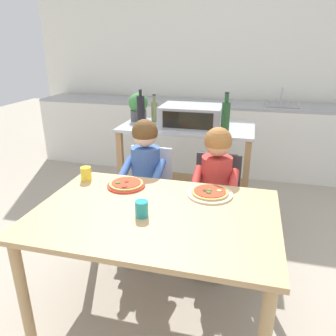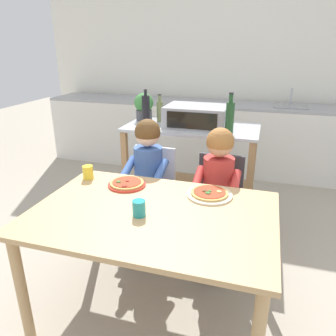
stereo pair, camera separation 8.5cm
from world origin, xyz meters
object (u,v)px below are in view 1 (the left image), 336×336
(child_in_red_shirt, at_px, (215,182))
(drinking_cup_teal, at_px, (142,209))
(toaster_oven, at_px, (192,116))
(dining_table, at_px, (155,226))
(drinking_cup_yellow, at_px, (86,174))
(kitchen_island_cart, at_px, (186,157))
(pizza_plate_cream, at_px, (210,193))
(bottle_squat_spirits, at_px, (141,110))
(bottle_dark_olive_oil, at_px, (154,110))
(child_in_blue_striped_shirt, at_px, (144,172))
(bottle_brown_beer, at_px, (226,117))
(pizza_plate_red_rimmed, at_px, (126,184))
(potted_herb_plant, at_px, (138,106))
(dining_chair_left, at_px, (149,190))
(dining_chair_right, at_px, (216,200))

(child_in_red_shirt, height_order, drinking_cup_teal, child_in_red_shirt)
(toaster_oven, height_order, child_in_red_shirt, toaster_oven)
(dining_table, bearing_deg, drinking_cup_yellow, 151.48)
(kitchen_island_cart, bearing_deg, toaster_oven, -4.35)
(pizza_plate_cream, relative_size, drinking_cup_yellow, 3.04)
(dining_table, bearing_deg, bottle_squat_spirits, 111.83)
(bottle_dark_olive_oil, xyz_separation_m, drinking_cup_yellow, (-0.18, -1.06, -0.24))
(child_in_blue_striped_shirt, bearing_deg, dining_table, -66.42)
(bottle_brown_beer, bearing_deg, pizza_plate_cream, -90.73)
(kitchen_island_cart, distance_m, toaster_oven, 0.39)
(drinking_cup_teal, bearing_deg, dining_table, 50.64)
(pizza_plate_red_rimmed, bearing_deg, bottle_squat_spirits, 102.34)
(bottle_brown_beer, distance_m, bottle_squat_spirits, 0.77)
(potted_herb_plant, relative_size, child_in_red_shirt, 0.25)
(child_in_blue_striped_shirt, height_order, drinking_cup_yellow, child_in_blue_striped_shirt)
(child_in_blue_striped_shirt, bearing_deg, pizza_plate_cream, -32.29)
(bottle_dark_olive_oil, bearing_deg, child_in_blue_striped_shirt, -80.17)
(bottle_squat_spirits, xyz_separation_m, child_in_red_shirt, (0.75, -0.60, -0.37))
(kitchen_island_cart, relative_size, drinking_cup_teal, 13.19)
(kitchen_island_cart, distance_m, pizza_plate_red_rimmed, 1.03)
(kitchen_island_cart, distance_m, potted_herb_plant, 0.66)
(pizza_plate_red_rimmed, bearing_deg, drinking_cup_teal, -57.21)
(bottle_brown_beer, bearing_deg, drinking_cup_yellow, -139.04)
(dining_table, relative_size, pizza_plate_red_rimmed, 5.45)
(pizza_plate_cream, bearing_deg, child_in_blue_striped_shirt, 147.71)
(toaster_oven, height_order, dining_table, toaster_oven)
(drinking_cup_teal, bearing_deg, pizza_plate_cream, 48.01)
(dining_chair_left, xyz_separation_m, drinking_cup_teal, (0.23, -0.82, 0.29))
(dining_table, bearing_deg, drinking_cup_teal, -129.36)
(pizza_plate_cream, bearing_deg, dining_chair_left, 139.77)
(potted_herb_plant, relative_size, drinking_cup_yellow, 2.78)
(toaster_oven, distance_m, pizza_plate_cream, 1.07)
(child_in_blue_striped_shirt, xyz_separation_m, pizza_plate_red_rimmed, (-0.00, -0.35, 0.05))
(drinking_cup_teal, bearing_deg, dining_chair_right, 67.54)
(potted_herb_plant, relative_size, pizza_plate_cream, 0.92)
(bottle_squat_spirits, distance_m, child_in_red_shirt, 1.02)
(child_in_blue_striped_shirt, relative_size, child_in_red_shirt, 1.02)
(bottle_dark_olive_oil, height_order, drinking_cup_yellow, bottle_dark_olive_oil)
(bottle_dark_olive_oil, height_order, child_in_blue_striped_shirt, bottle_dark_olive_oil)
(bottle_dark_olive_oil, distance_m, dining_chair_right, 1.08)
(child_in_red_shirt, bearing_deg, child_in_blue_striped_shirt, 175.48)
(dining_chair_right, distance_m, pizza_plate_cream, 0.49)
(dining_table, xyz_separation_m, dining_chair_right, (0.27, 0.72, -0.15))
(dining_chair_right, distance_m, pizza_plate_red_rimmed, 0.74)
(bottle_squat_spirits, bearing_deg, toaster_oven, 10.89)
(dining_table, bearing_deg, pizza_plate_red_rimmed, 134.35)
(bottle_brown_beer, relative_size, pizza_plate_red_rimmed, 1.36)
(drinking_cup_yellow, xyz_separation_m, drinking_cup_teal, (0.53, -0.38, -0.00))
(dining_chair_right, bearing_deg, dining_chair_left, 175.60)
(pizza_plate_red_rimmed, relative_size, drinking_cup_yellow, 2.68)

